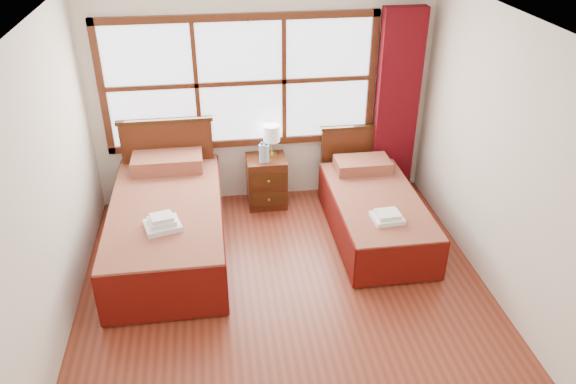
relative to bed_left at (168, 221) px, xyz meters
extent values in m
plane|color=maroon|center=(1.15, -1.20, -0.35)|extent=(4.50, 4.50, 0.00)
plane|color=white|center=(1.15, -1.20, 2.25)|extent=(4.50, 4.50, 0.00)
plane|color=silver|center=(1.15, 1.05, 0.95)|extent=(4.00, 0.00, 4.00)
plane|color=silver|center=(-0.85, -1.20, 0.95)|extent=(0.00, 4.50, 4.50)
plane|color=silver|center=(3.15, -1.20, 0.95)|extent=(0.00, 4.50, 4.50)
cube|color=white|center=(0.90, 1.02, 1.15)|extent=(3.00, 0.02, 1.40)
cube|color=#481F0F|center=(0.90, 1.00, 0.41)|extent=(3.16, 0.06, 0.08)
cube|color=#481F0F|center=(0.90, 1.00, 1.89)|extent=(3.16, 0.06, 0.08)
cube|color=#481F0F|center=(-0.64, 1.00, 1.15)|extent=(0.08, 0.06, 1.56)
cube|color=#481F0F|center=(2.44, 1.00, 1.15)|extent=(0.08, 0.06, 1.56)
cube|color=#481F0F|center=(0.40, 1.00, 1.15)|extent=(0.05, 0.05, 1.40)
cube|color=#481F0F|center=(1.40, 1.00, 1.15)|extent=(0.05, 0.05, 1.40)
cube|color=#481F0F|center=(0.90, 1.00, 1.15)|extent=(3.00, 0.05, 0.05)
cube|color=#58080F|center=(2.75, 0.91, 0.82)|extent=(0.50, 0.16, 2.30)
cube|color=#351D0B|center=(0.00, -0.07, -0.18)|extent=(1.02, 2.03, 0.33)
cube|color=#610E0D|center=(0.00, -0.07, 0.12)|extent=(1.14, 2.25, 0.28)
cube|color=#5C0F09|center=(-0.57, -0.07, -0.04)|extent=(0.03, 2.25, 0.56)
cube|color=#5C0F09|center=(0.57, -0.07, -0.04)|extent=(0.03, 2.25, 0.56)
cube|color=#5C0F09|center=(0.00, -1.18, -0.04)|extent=(1.14, 0.03, 0.56)
cube|color=#610E0D|center=(0.00, 0.75, 0.35)|extent=(0.79, 0.46, 0.18)
cube|color=#481F0F|center=(0.00, 0.94, 0.21)|extent=(1.06, 0.06, 1.10)
cube|color=#351D0B|center=(0.00, 0.94, 0.77)|extent=(1.10, 0.08, 0.04)
cube|color=#351D0B|center=(2.28, -0.07, -0.21)|extent=(0.82, 1.64, 0.27)
cube|color=#610E0D|center=(2.28, -0.07, 0.03)|extent=(0.92, 1.82, 0.22)
cube|color=#5C0F09|center=(1.82, -0.07, -0.10)|extent=(0.03, 1.82, 0.45)
cube|color=#5C0F09|center=(2.74, -0.07, -0.10)|extent=(0.03, 1.82, 0.45)
cube|color=#5C0F09|center=(2.28, -0.97, -0.10)|extent=(0.92, 0.03, 0.45)
cube|color=#610E0D|center=(2.28, 0.59, 0.22)|extent=(0.64, 0.37, 0.14)
cube|color=#481F0F|center=(2.28, 0.94, 0.10)|extent=(0.86, 0.06, 0.89)
cube|color=#351D0B|center=(2.28, 0.94, 0.56)|extent=(0.89, 0.08, 0.04)
cube|color=#481F0F|center=(1.15, 0.80, -0.03)|extent=(0.47, 0.42, 0.63)
cube|color=#351D0B|center=(1.15, 0.58, -0.16)|extent=(0.41, 0.02, 0.19)
cube|color=#351D0B|center=(1.15, 0.58, 0.09)|extent=(0.41, 0.02, 0.19)
sphere|color=#A98F39|center=(1.15, 0.57, -0.16)|extent=(0.03, 0.03, 0.03)
sphere|color=#A98F39|center=(1.15, 0.57, 0.09)|extent=(0.03, 0.03, 0.03)
cube|color=white|center=(0.00, -0.53, 0.29)|extent=(0.39, 0.36, 0.05)
cube|color=white|center=(0.00, -0.53, 0.34)|extent=(0.29, 0.27, 0.05)
cube|color=white|center=(0.00, -0.53, 0.38)|extent=(0.24, 0.22, 0.04)
cube|color=white|center=(2.25, -0.52, 0.17)|extent=(0.32, 0.29, 0.05)
cube|color=white|center=(2.25, -0.52, 0.21)|extent=(0.24, 0.22, 0.04)
cylinder|color=gold|center=(1.23, 0.87, 0.29)|extent=(0.12, 0.12, 0.02)
cylinder|color=gold|center=(1.23, 0.87, 0.39)|extent=(0.03, 0.03, 0.17)
cylinder|color=white|center=(1.23, 0.87, 0.57)|extent=(0.20, 0.20, 0.20)
cylinder|color=silver|center=(1.09, 0.71, 0.39)|extent=(0.07, 0.07, 0.23)
cylinder|color=#1860B4|center=(1.09, 0.71, 0.52)|extent=(0.03, 0.03, 0.03)
cylinder|color=silver|center=(1.15, 0.71, 0.39)|extent=(0.06, 0.06, 0.21)
cylinder|color=#1860B4|center=(1.15, 0.71, 0.50)|extent=(0.03, 0.03, 0.03)
camera|label=1|loc=(0.56, -5.19, 3.26)|focal=35.00mm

